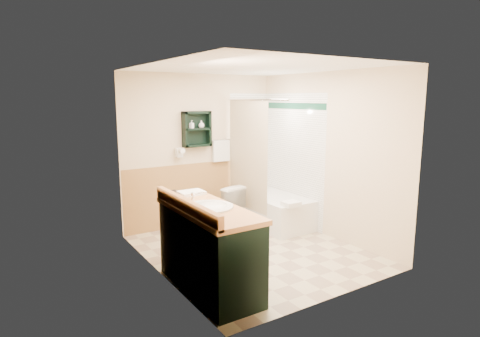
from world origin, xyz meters
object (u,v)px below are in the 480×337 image
object	(u,v)px
vanity_book	(166,185)
soap_bottle_a	(192,126)
wall_shelf	(197,129)
hair_dryer	(179,153)
vanity	(209,249)
toilet	(222,207)
soap_bottle_b	(201,125)
bathtub	(270,209)

from	to	relation	value
vanity_book	soap_bottle_a	world-z (taller)	soap_bottle_a
wall_shelf	hair_dryer	distance (m)	0.46
vanity	vanity_book	xyz separation A→B (m)	(-0.17, 0.73, 0.57)
toilet	soap_bottle_a	bearing A→B (deg)	-55.81
wall_shelf	hair_dryer	xyz separation A→B (m)	(-0.30, 0.02, -0.35)
hair_dryer	toilet	bearing A→B (deg)	-34.80
wall_shelf	soap_bottle_b	xyz separation A→B (m)	(0.08, -0.01, 0.06)
hair_dryer	soap_bottle_a	distance (m)	0.45
soap_bottle_b	wall_shelf	bearing A→B (deg)	176.35
vanity	soap_bottle_a	bearing A→B (deg)	68.41
vanity_book	soap_bottle_b	world-z (taller)	soap_bottle_b
vanity	soap_bottle_b	size ratio (longest dim) A/B	12.54
soap_bottle_b	soap_bottle_a	bearing A→B (deg)	180.00
toilet	vanity_book	xyz separation A→B (m)	(-1.30, -0.96, 0.68)
wall_shelf	toilet	bearing A→B (deg)	-55.51
wall_shelf	hair_dryer	size ratio (longest dim) A/B	2.29
vanity	soap_bottle_b	world-z (taller)	soap_bottle_b
soap_bottle_b	vanity_book	bearing A→B (deg)	-131.08
hair_dryer	wall_shelf	bearing A→B (deg)	-4.76
wall_shelf	vanity	world-z (taller)	wall_shelf
bathtub	soap_bottle_a	bearing A→B (deg)	154.14
wall_shelf	bathtub	world-z (taller)	wall_shelf
bathtub	soap_bottle_a	distance (m)	1.83
wall_shelf	soap_bottle_a	distance (m)	0.10
soap_bottle_a	hair_dryer	bearing A→B (deg)	171.87
hair_dryer	vanity	xyz separation A→B (m)	(-0.59, -2.06, -0.75)
hair_dryer	soap_bottle_b	xyz separation A→B (m)	(0.38, -0.03, 0.41)
wall_shelf	vanity	size ratio (longest dim) A/B	0.39
wall_shelf	bathtub	xyz separation A→B (m)	(1.03, -0.55, -1.31)
vanity_book	wall_shelf	bearing A→B (deg)	42.90
hair_dryer	soap_bottle_a	bearing A→B (deg)	-8.13
wall_shelf	bathtub	distance (m)	1.75
hair_dryer	soap_bottle_b	bearing A→B (deg)	-4.53
bathtub	vanity_book	world-z (taller)	vanity_book
vanity_book	soap_bottle_b	size ratio (longest dim) A/B	2.15
wall_shelf	vanity_book	distance (m)	1.77
toilet	wall_shelf	bearing A→B (deg)	-65.06
vanity_book	soap_bottle_b	xyz separation A→B (m)	(1.14, 1.31, 0.59)
bathtub	toilet	size ratio (longest dim) A/B	2.11
wall_shelf	soap_bottle_a	bearing A→B (deg)	-176.82
vanity	hair_dryer	bearing A→B (deg)	73.92
bathtub	vanity_book	bearing A→B (deg)	-159.84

